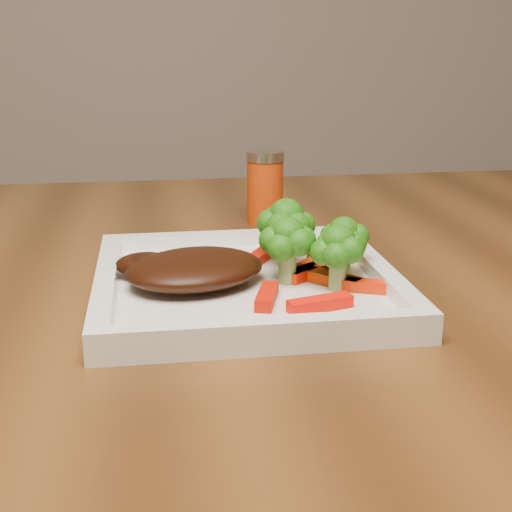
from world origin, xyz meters
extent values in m
cube|color=white|center=(-0.05, 0.00, 0.76)|extent=(0.27, 0.27, 0.01)
ellipsoid|color=black|center=(-0.09, 0.00, 0.78)|extent=(0.15, 0.13, 0.03)
cube|color=#F11003|center=(0.00, -0.08, 0.77)|extent=(0.06, 0.03, 0.01)
cube|color=red|center=(0.06, -0.04, 0.77)|extent=(0.05, 0.03, 0.01)
cube|color=red|center=(-0.04, -0.05, 0.77)|extent=(0.03, 0.06, 0.01)
cube|color=orange|center=(0.05, 0.05, 0.77)|extent=(0.06, 0.02, 0.01)
cube|color=red|center=(-0.02, 0.06, 0.77)|extent=(0.04, 0.05, 0.01)
cube|color=#DE3903|center=(0.03, -0.02, 0.77)|extent=(0.05, 0.06, 0.01)
cube|color=#EC3203|center=(0.01, 0.01, 0.77)|extent=(0.06, 0.06, 0.01)
cylinder|color=#C83A0B|center=(0.01, 0.26, 0.80)|extent=(0.06, 0.06, 0.09)
cube|color=red|center=(0.02, 0.01, 0.77)|extent=(0.06, 0.05, 0.01)
camera|label=1|loc=(-0.13, -0.61, 0.98)|focal=50.00mm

